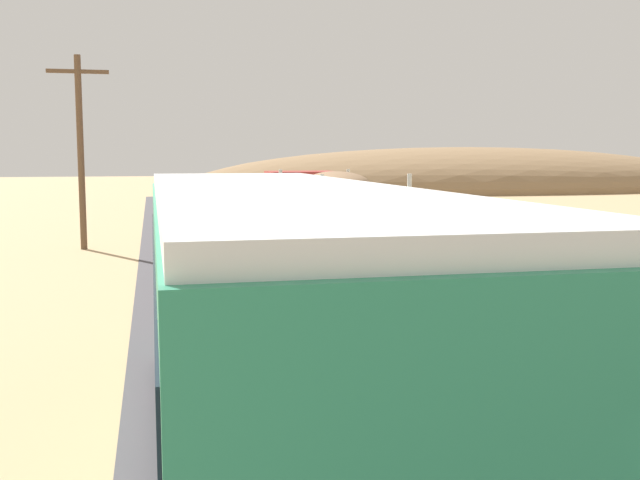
% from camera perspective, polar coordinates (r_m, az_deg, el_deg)
% --- Properties ---
extents(livestock_truck, '(2.53, 9.70, 3.02)m').
position_cam_1_polar(livestock_truck, '(25.62, -0.46, 2.68)').
color(livestock_truck, '#B2332D').
rests_on(livestock_truck, road_surface).
extents(bus, '(2.54, 10.00, 3.21)m').
position_cam_1_polar(bus, '(7.96, -3.35, -6.49)').
color(bus, '#2D8C66').
rests_on(bus, road_surface).
extents(power_pole_mid, '(2.20, 0.24, 7.16)m').
position_cam_1_polar(power_pole_mid, '(28.98, -17.96, 6.92)').
color(power_pole_mid, brown).
rests_on(power_pole_mid, ground).
extents(distant_hill, '(58.84, 27.02, 8.57)m').
position_cam_1_polar(distant_hill, '(78.39, 11.26, 3.90)').
color(distant_hill, '#8D6E4C').
rests_on(distant_hill, ground).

